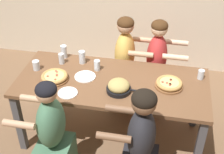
{
  "coord_description": "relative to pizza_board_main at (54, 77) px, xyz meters",
  "views": [
    {
      "loc": [
        0.5,
        -2.52,
        2.64
      ],
      "look_at": [
        0.0,
        0.0,
        0.83
      ],
      "focal_mm": 50.0,
      "sensor_mm": 36.0,
      "label": 1
    }
  ],
  "objects": [
    {
      "name": "dining_table",
      "position": [
        0.58,
        0.09,
        -0.12
      ],
      "size": [
        1.95,
        0.85,
        0.78
      ],
      "color": "brown",
      "rests_on": "ground"
    },
    {
      "name": "empty_plate_a",
      "position": [
        0.29,
        0.1,
        -0.03
      ],
      "size": [
        0.22,
        0.22,
        0.02
      ],
      "color": "white",
      "rests_on": "dining_table"
    },
    {
      "name": "drinking_glass_b",
      "position": [
        0.39,
        0.26,
        0.02
      ],
      "size": [
        0.07,
        0.07,
        0.11
      ],
      "color": "silver",
      "rests_on": "dining_table"
    },
    {
      "name": "diner_near_midleft",
      "position": [
        0.16,
        -0.56,
        -0.28
      ],
      "size": [
        0.51,
        0.4,
        1.15
      ],
      "rotation": [
        0.0,
        0.0,
        1.57
      ],
      "color": "#477556",
      "rests_on": "ground"
    },
    {
      "name": "empty_plate_b",
      "position": [
        0.2,
        -0.2,
        -0.03
      ],
      "size": [
        0.19,
        0.19,
        0.02
      ],
      "color": "white",
      "rests_on": "dining_table"
    },
    {
      "name": "pizza_board_second",
      "position": [
        1.15,
        0.11,
        0.0
      ],
      "size": [
        0.28,
        0.28,
        0.06
      ],
      "color": "brown",
      "rests_on": "dining_table"
    },
    {
      "name": "diner_far_midright",
      "position": [
        0.99,
        0.73,
        -0.26
      ],
      "size": [
        0.51,
        0.4,
        1.19
      ],
      "rotation": [
        0.0,
        0.0,
        -1.57
      ],
      "color": "#B22D2D",
      "rests_on": "ground"
    },
    {
      "name": "diner_near_midright",
      "position": [
        0.96,
        -0.56,
        -0.26
      ],
      "size": [
        0.51,
        0.4,
        1.19
      ],
      "rotation": [
        0.0,
        0.0,
        1.57
      ],
      "color": "#232328",
      "rests_on": "ground"
    },
    {
      "name": "skillet_bowl",
      "position": [
        0.68,
        -0.06,
        0.02
      ],
      "size": [
        0.35,
        0.24,
        0.13
      ],
      "color": "black",
      "rests_on": "dining_table"
    },
    {
      "name": "drinking_glass_c",
      "position": [
        -0.04,
        0.44,
        0.03
      ],
      "size": [
        0.07,
        0.07,
        0.15
      ],
      "color": "silver",
      "rests_on": "dining_table"
    },
    {
      "name": "diner_far_center",
      "position": [
        0.61,
        0.73,
        -0.26
      ],
      "size": [
        0.51,
        0.4,
        1.19
      ],
      "rotation": [
        0.0,
        0.0,
        -1.57
      ],
      "color": "gold",
      "rests_on": "ground"
    },
    {
      "name": "drinking_glass_f",
      "position": [
        -0.25,
        0.14,
        0.02
      ],
      "size": [
        0.07,
        0.07,
        0.1
      ],
      "color": "silver",
      "rests_on": "dining_table"
    },
    {
      "name": "drinking_glass_d",
      "position": [
        -0.03,
        0.31,
        0.03
      ],
      "size": [
        0.06,
        0.06,
        0.12
      ],
      "color": "silver",
      "rests_on": "dining_table"
    },
    {
      "name": "ground_plane",
      "position": [
        0.58,
        0.09,
        -0.81
      ],
      "size": [
        18.0,
        18.0,
        0.0
      ],
      "primitive_type": "plane",
      "color": "brown",
      "rests_on": "ground"
    },
    {
      "name": "pizza_board_main",
      "position": [
        0.0,
        0.0,
        0.0
      ],
      "size": [
        0.29,
        0.29,
        0.06
      ],
      "color": "brown",
      "rests_on": "dining_table"
    },
    {
      "name": "drinking_glass_e",
      "position": [
        0.19,
        0.36,
        0.04
      ],
      "size": [
        0.07,
        0.07,
        0.15
      ],
      "color": "silver",
      "rests_on": "dining_table"
    },
    {
      "name": "drinking_glass_a",
      "position": [
        1.47,
        0.31,
        0.01
      ],
      "size": [
        0.06,
        0.06,
        0.1
      ],
      "color": "silver",
      "rests_on": "dining_table"
    }
  ]
}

